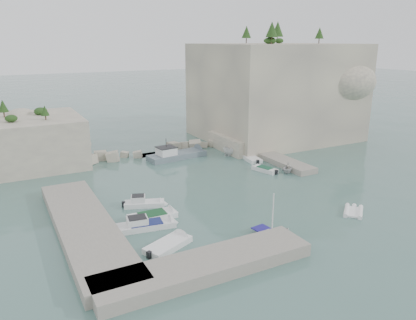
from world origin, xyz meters
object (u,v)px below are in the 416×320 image
motorboat_b (145,206)px  motorboat_e (168,248)px  rowboat (272,239)px  motorboat_c (153,219)px  tender_east_a (288,172)px  tender_east_d (237,155)px  tender_east_c (250,159)px  inflatable_dinghy (353,213)px  motorboat_d (146,228)px  tender_east_b (265,171)px  work_boat (177,158)px

motorboat_b → motorboat_e: bearing=-76.9°
rowboat → motorboat_c: bearing=33.5°
tender_east_a → tender_east_d: (-1.72, 10.86, 0.00)m
rowboat → tender_east_c: size_ratio=0.80×
motorboat_c → inflatable_dinghy: 21.21m
motorboat_d → rowboat: motorboat_d is taller
motorboat_d → tender_east_d: 28.26m
motorboat_d → tender_east_a: 24.48m
tender_east_b → tender_east_d: size_ratio=0.88×
motorboat_c → tender_east_d: 26.10m
motorboat_e → motorboat_b: bearing=57.7°
motorboat_d → tender_east_c: size_ratio=1.09×
motorboat_c → tender_east_a: 22.73m
motorboat_c → tender_east_c: size_ratio=0.95×
tender_east_d → tender_east_a: bearing=-164.4°
tender_east_b → motorboat_c: bearing=94.6°
motorboat_d → rowboat: (9.47, -7.56, 0.00)m
rowboat → tender_east_b: bearing=-41.4°
tender_east_d → tender_east_b: bearing=-179.5°
motorboat_e → tender_east_c: (21.75, 19.68, 0.00)m
motorboat_d → rowboat: 12.12m
tender_east_b → tender_east_a: bearing=-141.4°
tender_east_c → inflatable_dinghy: bearing=-175.6°
tender_east_a → tender_east_c: tender_east_a is taller
work_boat → inflatable_dinghy: bearing=-80.1°
motorboat_e → work_boat: 28.33m
motorboat_b → tender_east_a: tender_east_a is taller
tender_east_a → motorboat_d: bearing=85.7°
motorboat_d → motorboat_c: bearing=62.6°
motorboat_d → rowboat: bearing=-30.0°
motorboat_e → tender_east_b: bearing=9.4°
motorboat_e → motorboat_d: size_ratio=0.79×
tender_east_d → motorboat_e: bearing=143.5°
work_boat → tender_east_c: bearing=-38.0°
inflatable_dinghy → motorboat_e: bearing=133.4°
motorboat_e → tender_east_d: size_ratio=1.04×
tender_east_b → tender_east_c: bearing=-29.8°
motorboat_e → inflatable_dinghy: bearing=-31.2°
rowboat → tender_east_d: tender_east_d is taller
motorboat_e → rowboat: bearing=-42.8°
inflatable_dinghy → tender_east_a: 14.43m
motorboat_d → tender_east_c: motorboat_d is taller
motorboat_b → rowboat: motorboat_b is taller
tender_east_a → motorboat_c: bearing=82.3°
motorboat_e → tender_east_b: same height
motorboat_e → tender_east_d: 31.16m
motorboat_b → work_boat: size_ratio=0.47×
work_boat → rowboat: bearing=-102.5°
motorboat_e → motorboat_c: bearing=56.9°
rowboat → work_boat: (3.04, 28.56, 0.00)m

